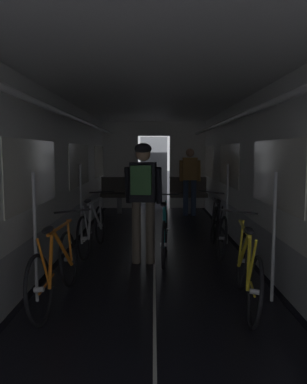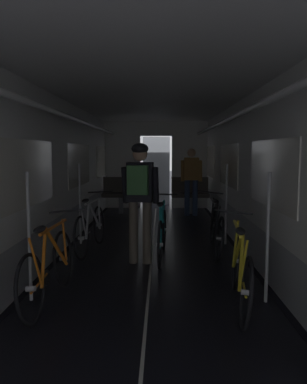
{
  "view_description": "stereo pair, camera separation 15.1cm",
  "coord_description": "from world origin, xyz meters",
  "px_view_note": "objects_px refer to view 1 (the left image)",
  "views": [
    {
      "loc": [
        -0.01,
        -1.92,
        1.61
      ],
      "look_at": [
        0.0,
        5.32,
        0.85
      ],
      "focal_mm": 36.03,
      "sensor_mm": 36.0,
      "label": 1
    },
    {
      "loc": [
        0.14,
        -1.92,
        1.61
      ],
      "look_at": [
        0.0,
        5.32,
        0.85
      ],
      "focal_mm": 36.03,
      "sensor_mm": 36.0,
      "label": 2
    }
  ],
  "objects_px": {
    "person_cyclist_aisle": "(142,190)",
    "bicycle_teal_in_aisle": "(164,233)",
    "bicycle_yellow": "(247,270)",
    "bicycle_black": "(217,228)",
    "person_standing_near_bench": "(189,177)",
    "bench_seat_far_right": "(188,192)",
    "bicycle_silver": "(92,228)",
    "bench_seat_far_left": "(119,192)",
    "bicycle_orange": "(55,268)"
  },
  "relations": [
    {
      "from": "bench_seat_far_right",
      "to": "bicycle_black",
      "type": "relative_size",
      "value": 0.58
    },
    {
      "from": "bicycle_orange",
      "to": "bicycle_silver",
      "type": "height_order",
      "value": "bicycle_orange"
    },
    {
      "from": "person_standing_near_bench",
      "to": "bench_seat_far_left",
      "type": "bearing_deg",
      "value": 168.21
    },
    {
      "from": "bicycle_yellow",
      "to": "bicycle_black",
      "type": "relative_size",
      "value": 1.0
    },
    {
      "from": "bench_seat_far_right",
      "to": "bicycle_orange",
      "type": "bearing_deg",
      "value": -107.86
    },
    {
      "from": "bench_seat_far_right",
      "to": "person_standing_near_bench",
      "type": "distance_m",
      "value": 0.55
    },
    {
      "from": "bench_seat_far_left",
      "to": "person_cyclist_aisle",
      "type": "height_order",
      "value": "person_cyclist_aisle"
    },
    {
      "from": "bicycle_black",
      "to": "bicycle_yellow",
      "type": "bearing_deg",
      "value": -91.37
    },
    {
      "from": "bicycle_black",
      "to": "bicycle_teal_in_aisle",
      "type": "height_order",
      "value": "bicycle_black"
    },
    {
      "from": "bicycle_silver",
      "to": "bicycle_teal_in_aisle",
      "type": "height_order",
      "value": "bicycle_silver"
    },
    {
      "from": "person_cyclist_aisle",
      "to": "bicycle_teal_in_aisle",
      "type": "bearing_deg",
      "value": 39.81
    },
    {
      "from": "bicycle_black",
      "to": "person_standing_near_bench",
      "type": "xyz_separation_m",
      "value": [
        -0.12,
        3.53,
        0.59
      ]
    },
    {
      "from": "bench_seat_far_left",
      "to": "bicycle_black",
      "type": "xyz_separation_m",
      "value": [
        1.93,
        -3.91,
        -0.19
      ]
    },
    {
      "from": "bicycle_yellow",
      "to": "bench_seat_far_left",
      "type": "bearing_deg",
      "value": 107.11
    },
    {
      "from": "person_cyclist_aisle",
      "to": "bicycle_teal_in_aisle",
      "type": "height_order",
      "value": "person_cyclist_aisle"
    },
    {
      "from": "bench_seat_far_right",
      "to": "person_standing_near_bench",
      "type": "xyz_separation_m",
      "value": [
        0.0,
        -0.38,
        0.41
      ]
    },
    {
      "from": "bicycle_silver",
      "to": "bench_seat_far_right",
      "type": "bearing_deg",
      "value": 64.3
    },
    {
      "from": "bicycle_silver",
      "to": "person_standing_near_bench",
      "type": "xyz_separation_m",
      "value": [
        1.89,
        3.54,
        0.59
      ]
    },
    {
      "from": "bench_seat_far_left",
      "to": "bicycle_teal_in_aisle",
      "type": "xyz_separation_m",
      "value": [
        1.06,
        -4.3,
        -0.18
      ]
    },
    {
      "from": "person_standing_near_bench",
      "to": "bicycle_black",
      "type": "bearing_deg",
      "value": -87.99
    },
    {
      "from": "person_standing_near_bench",
      "to": "bicycle_orange",
      "type": "bearing_deg",
      "value": -108.99
    },
    {
      "from": "bicycle_orange",
      "to": "bicycle_silver",
      "type": "relative_size",
      "value": 1.0
    },
    {
      "from": "bench_seat_far_right",
      "to": "bicycle_silver",
      "type": "height_order",
      "value": "bench_seat_far_right"
    },
    {
      "from": "bicycle_black",
      "to": "bicycle_orange",
      "type": "bearing_deg",
      "value": -134.29
    },
    {
      "from": "bicycle_orange",
      "to": "bench_seat_far_left",
      "type": "bearing_deg",
      "value": 88.64
    },
    {
      "from": "bench_seat_far_left",
      "to": "person_cyclist_aisle",
      "type": "relative_size",
      "value": 0.57
    },
    {
      "from": "bench_seat_far_left",
      "to": "bicycle_yellow",
      "type": "bearing_deg",
      "value": -72.89
    },
    {
      "from": "bicycle_silver",
      "to": "person_standing_near_bench",
      "type": "height_order",
      "value": "person_standing_near_bench"
    },
    {
      "from": "bicycle_orange",
      "to": "person_cyclist_aisle",
      "type": "height_order",
      "value": "person_cyclist_aisle"
    },
    {
      "from": "bench_seat_far_right",
      "to": "bicycle_silver",
      "type": "bearing_deg",
      "value": -115.7
    },
    {
      "from": "person_cyclist_aisle",
      "to": "bicycle_teal_in_aisle",
      "type": "xyz_separation_m",
      "value": [
        0.32,
        0.27,
        -0.69
      ]
    },
    {
      "from": "bicycle_black",
      "to": "person_standing_near_bench",
      "type": "bearing_deg",
      "value": 92.01
    },
    {
      "from": "bicycle_yellow",
      "to": "person_standing_near_bench",
      "type": "xyz_separation_m",
      "value": [
        -0.07,
        5.71,
        0.59
      ]
    },
    {
      "from": "bicycle_yellow",
      "to": "person_standing_near_bench",
      "type": "bearing_deg",
      "value": 90.72
    },
    {
      "from": "bicycle_teal_in_aisle",
      "to": "bicycle_orange",
      "type": "bearing_deg",
      "value": -124.83
    },
    {
      "from": "bench_seat_far_right",
      "to": "bicycle_black",
      "type": "height_order",
      "value": "bench_seat_far_right"
    },
    {
      "from": "bicycle_silver",
      "to": "bicycle_yellow",
      "type": "bearing_deg",
      "value": -47.96
    },
    {
      "from": "bench_seat_far_left",
      "to": "bicycle_teal_in_aisle",
      "type": "height_order",
      "value": "bench_seat_far_left"
    },
    {
      "from": "bicycle_yellow",
      "to": "bicycle_teal_in_aisle",
      "type": "height_order",
      "value": "bicycle_yellow"
    },
    {
      "from": "bicycle_yellow",
      "to": "person_cyclist_aisle",
      "type": "distance_m",
      "value": 2.02
    },
    {
      "from": "bench_seat_far_left",
      "to": "bicycle_orange",
      "type": "height_order",
      "value": "bench_seat_far_left"
    },
    {
      "from": "bench_seat_far_left",
      "to": "bicycle_yellow",
      "type": "relative_size",
      "value": 0.58
    },
    {
      "from": "person_cyclist_aisle",
      "to": "bench_seat_far_right",
      "type": "bearing_deg",
      "value": 76.97
    },
    {
      "from": "bicycle_black",
      "to": "person_cyclist_aisle",
      "type": "height_order",
      "value": "person_cyclist_aisle"
    },
    {
      "from": "bench_seat_far_right",
      "to": "bicycle_orange",
      "type": "relative_size",
      "value": 0.58
    },
    {
      "from": "person_cyclist_aisle",
      "to": "bicycle_orange",
      "type": "bearing_deg",
      "value": -121.16
    },
    {
      "from": "bench_seat_far_left",
      "to": "bicycle_silver",
      "type": "relative_size",
      "value": 0.58
    },
    {
      "from": "bench_seat_far_left",
      "to": "person_standing_near_bench",
      "type": "xyz_separation_m",
      "value": [
        1.8,
        -0.38,
        0.41
      ]
    },
    {
      "from": "bicycle_yellow",
      "to": "bicycle_orange",
      "type": "xyz_separation_m",
      "value": [
        -2.02,
        0.06,
        -0.0
      ]
    },
    {
      "from": "bicycle_yellow",
      "to": "person_standing_near_bench",
      "type": "relative_size",
      "value": 1.0
    }
  ]
}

